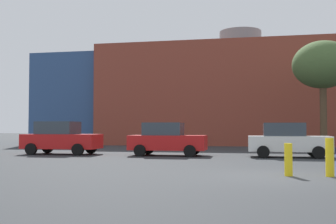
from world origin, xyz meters
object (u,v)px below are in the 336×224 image
at_px(bollard_yellow_1, 330,157).
at_px(bollard_yellow_0, 288,160).
at_px(parked_car_0, 61,138).
at_px(parked_car_1, 167,139).
at_px(bare_tree_1, 323,66).
at_px(parked_car_2, 287,140).

bearing_deg(bollard_yellow_1, bollard_yellow_0, -176.37).
distance_m(parked_car_0, parked_car_1, 6.05).
bearing_deg(bare_tree_1, parked_car_1, -144.92).
bearing_deg(parked_car_2, bare_tree_1, 65.90).
distance_m(parked_car_2, bollard_yellow_0, 8.36).
bearing_deg(bollard_yellow_1, bare_tree_1, 80.80).
bearing_deg(bollard_yellow_0, bare_tree_1, 76.34).
distance_m(bare_tree_1, bollard_yellow_0, 15.87).
relative_size(parked_car_0, parked_car_2, 1.06).
bearing_deg(bollard_yellow_0, bollard_yellow_1, 3.63).
height_order(bare_tree_1, bollard_yellow_1, bare_tree_1).
distance_m(parked_car_0, bollard_yellow_1, 15.13).
relative_size(parked_car_1, parked_car_2, 1.02).
distance_m(parked_car_1, bollard_yellow_0, 9.95).
bearing_deg(bollard_yellow_0, parked_car_1, 123.19).
height_order(parked_car_0, bollard_yellow_0, parked_car_0).
xyz_separation_m(parked_car_1, bare_tree_1, (9.00, 6.32, 4.63)).
relative_size(parked_car_1, bare_tree_1, 0.57).
relative_size(parked_car_2, bollard_yellow_0, 4.01).
distance_m(parked_car_0, bollard_yellow_0, 14.19).
relative_size(bollard_yellow_0, bollard_yellow_1, 0.86).
bearing_deg(parked_car_2, bollard_yellow_1, -86.75).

